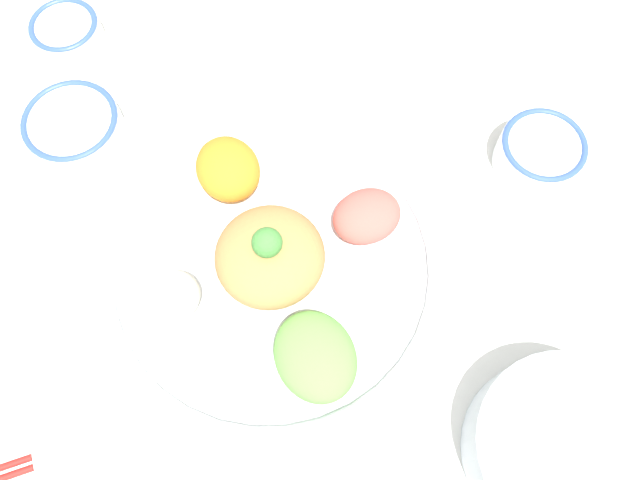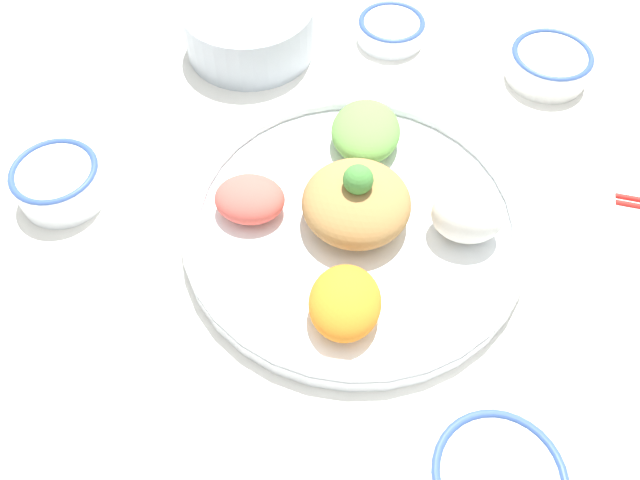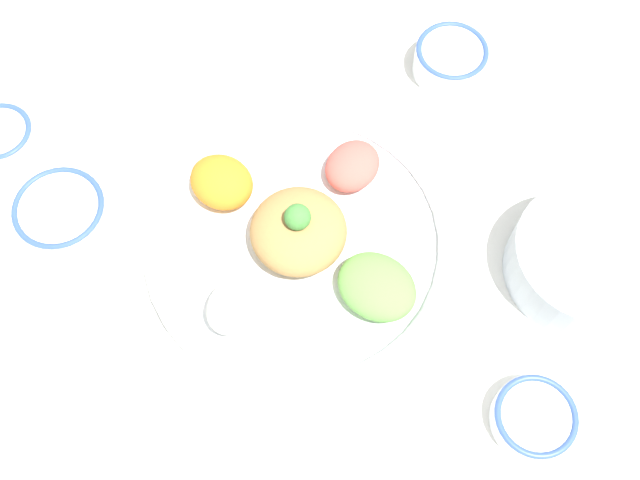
% 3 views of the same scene
% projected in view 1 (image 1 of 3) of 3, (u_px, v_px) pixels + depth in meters
% --- Properties ---
extents(ground_plane, '(2.40, 2.40, 0.00)m').
position_uv_depth(ground_plane, '(298.00, 253.00, 0.70)').
color(ground_plane, white).
extents(salad_platter, '(0.37, 0.37, 0.10)m').
position_uv_depth(salad_platter, '(270.00, 264.00, 0.67)').
color(salad_platter, white).
rests_on(salad_platter, ground_plane).
extents(sauce_bowl_red, '(0.11, 0.11, 0.04)m').
position_uv_depth(sauce_bowl_red, '(74.00, 127.00, 0.73)').
color(sauce_bowl_red, white).
rests_on(sauce_bowl_red, ground_plane).
extents(rice_bowl_blue, '(0.09, 0.09, 0.04)m').
position_uv_depth(rice_bowl_blue, '(68.00, 34.00, 0.78)').
color(rice_bowl_blue, white).
rests_on(rice_bowl_blue, ground_plane).
extents(sauce_bowl_dark, '(0.10, 0.10, 0.05)m').
position_uv_depth(sauce_bowl_dark, '(540.00, 152.00, 0.72)').
color(sauce_bowl_dark, white).
rests_on(sauce_bowl_dark, ground_plane).
extents(side_serving_bowl, '(0.17, 0.17, 0.07)m').
position_uv_depth(side_serving_bowl, '(562.00, 450.00, 0.58)').
color(side_serving_bowl, '#A8B2BC').
rests_on(side_serving_bowl, ground_plane).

